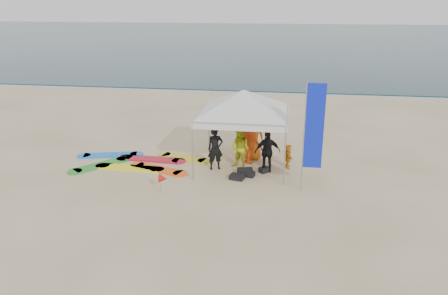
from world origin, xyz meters
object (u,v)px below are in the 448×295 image
(person_black_b, at_px, (267,152))
(feather_flag, at_px, (313,128))
(person_yellow, at_px, (240,149))
(person_orange_a, at_px, (248,139))
(marker_pennant, at_px, (163,179))
(surfboard_spread, at_px, (138,162))
(canopy_tent, at_px, (244,90))
(person_orange_b, at_px, (253,137))
(person_black_a, at_px, (215,149))
(person_seated, at_px, (288,156))

(person_black_b, relative_size, feather_flag, 0.43)
(person_yellow, distance_m, person_orange_a, 0.72)
(marker_pennant, distance_m, surfboard_spread, 3.08)
(person_orange_a, xyz_separation_m, canopy_tent, (-0.16, -0.39, 1.99))
(person_yellow, relative_size, person_orange_b, 0.85)
(person_orange_a, height_order, feather_flag, feather_flag)
(surfboard_spread, bearing_deg, person_black_b, -2.05)
(person_orange_a, relative_size, person_black_b, 1.22)
(person_black_b, relative_size, surfboard_spread, 0.31)
(person_black_a, relative_size, canopy_tent, 0.36)
(person_black_b, relative_size, marker_pennant, 2.52)
(person_orange_b, xyz_separation_m, feather_flag, (2.15, -2.81, 1.30))
(person_yellow, height_order, person_orange_b, person_orange_b)
(person_orange_a, bearing_deg, canopy_tent, 97.59)
(person_seated, distance_m, marker_pennant, 5.00)
(marker_pennant, bearing_deg, feather_flag, 9.51)
(person_black_a, height_order, person_yellow, person_black_a)
(marker_pennant, bearing_deg, person_yellow, 48.06)
(person_black_a, height_order, person_orange_b, person_orange_b)
(person_black_b, bearing_deg, person_yellow, -23.58)
(feather_flag, bearing_deg, person_black_a, 155.86)
(person_orange_b, bearing_deg, feather_flag, 114.42)
(canopy_tent, distance_m, surfboard_spread, 5.04)
(person_yellow, relative_size, person_seated, 1.71)
(person_yellow, relative_size, person_orange_a, 0.79)
(feather_flag, xyz_separation_m, marker_pennant, (-4.79, -0.80, -1.72))
(person_orange_a, distance_m, person_seated, 1.67)
(person_black_b, distance_m, canopy_tent, 2.41)
(person_black_b, bearing_deg, person_orange_b, -75.07)
(person_black_b, xyz_separation_m, person_seated, (0.76, 0.61, -0.35))
(canopy_tent, bearing_deg, person_black_a, -156.12)
(person_orange_b, relative_size, person_seated, 2.01)
(person_orange_a, distance_m, canopy_tent, 2.03)
(person_orange_a, bearing_deg, person_yellow, 100.10)
(person_black_b, xyz_separation_m, surfboard_spread, (-5.05, 0.18, -0.77))
(feather_flag, bearing_deg, marker_pennant, -170.49)
(person_seated, relative_size, canopy_tent, 0.20)
(person_yellow, distance_m, canopy_tent, 2.21)
(person_orange_b, bearing_deg, person_seated, 140.87)
(person_yellow, bearing_deg, person_black_b, 14.12)
(canopy_tent, height_order, marker_pennant, canopy_tent)
(person_orange_b, height_order, surfboard_spread, person_orange_b)
(person_yellow, relative_size, feather_flag, 0.41)
(person_black_a, relative_size, person_seated, 1.77)
(person_seated, distance_m, surfboard_spread, 5.84)
(person_black_b, bearing_deg, marker_pennant, 23.29)
(marker_pennant, bearing_deg, canopy_tent, 49.97)
(marker_pennant, bearing_deg, person_seated, 35.73)
(person_orange_a, height_order, person_seated, person_orange_a)
(person_seated, bearing_deg, surfboard_spread, 90.61)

